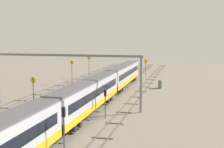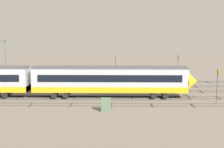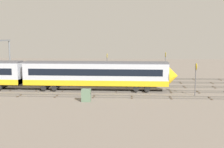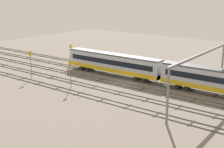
{
  "view_description": "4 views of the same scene",
  "coord_description": "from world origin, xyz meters",
  "px_view_note": "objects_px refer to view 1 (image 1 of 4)",
  "views": [
    {
      "loc": [
        -59.11,
        -18.26,
        11.15
      ],
      "look_at": [
        5.46,
        -2.13,
        2.75
      ],
      "focal_mm": 47.49,
      "sensor_mm": 36.0,
      "label": 1
    },
    {
      "loc": [
        6.52,
        -53.81,
        11.09
      ],
      "look_at": [
        5.74,
        -1.48,
        3.29
      ],
      "focal_mm": 51.07,
      "sensor_mm": 36.0,
      "label": 2
    },
    {
      "loc": [
        11.38,
        -51.8,
        8.93
      ],
      "look_at": [
        7.87,
        0.16,
        2.25
      ],
      "focal_mm": 45.71,
      "sensor_mm": 36.0,
      "label": 3
    },
    {
      "loc": [
        -34.53,
        48.98,
        18.39
      ],
      "look_at": [
        2.33,
        -0.29,
        1.74
      ],
      "focal_mm": 49.17,
      "sensor_mm": 36.0,
      "label": 4
    }
  ],
  "objects_px": {
    "speed_sign_distant_end": "(146,65)",
    "signal_light_trackside_departure": "(105,99)",
    "relay_cabinet": "(160,84)",
    "speed_sign_near_foreground": "(72,69)",
    "speed_sign_mid_trackside": "(89,63)",
    "overhead_gantry": "(65,66)",
    "train": "(90,95)",
    "speed_sign_far_trackside": "(33,93)",
    "signal_light_trackside_approach": "(64,125)"
  },
  "relations": [
    {
      "from": "speed_sign_near_foreground",
      "to": "speed_sign_mid_trackside",
      "type": "relative_size",
      "value": 0.94
    },
    {
      "from": "signal_light_trackside_departure",
      "to": "relay_cabinet",
      "type": "relative_size",
      "value": 2.19
    },
    {
      "from": "speed_sign_mid_trackside",
      "to": "speed_sign_far_trackside",
      "type": "xyz_separation_m",
      "value": [
        -41.85,
        -6.01,
        -0.24
      ]
    },
    {
      "from": "overhead_gantry",
      "to": "speed_sign_near_foreground",
      "type": "bearing_deg",
      "value": 19.3
    },
    {
      "from": "speed_sign_near_foreground",
      "to": "signal_light_trackside_approach",
      "type": "relative_size",
      "value": 1.16
    },
    {
      "from": "speed_sign_distant_end",
      "to": "signal_light_trackside_departure",
      "type": "bearing_deg",
      "value": -179.91
    },
    {
      "from": "speed_sign_near_foreground",
      "to": "signal_light_trackside_departure",
      "type": "xyz_separation_m",
      "value": [
        -27.15,
        -15.65,
        -0.97
      ]
    },
    {
      "from": "overhead_gantry",
      "to": "speed_sign_near_foreground",
      "type": "height_order",
      "value": "overhead_gantry"
    },
    {
      "from": "overhead_gantry",
      "to": "signal_light_trackside_departure",
      "type": "height_order",
      "value": "overhead_gantry"
    },
    {
      "from": "speed_sign_far_trackside",
      "to": "speed_sign_mid_trackside",
      "type": "bearing_deg",
      "value": 8.17
    },
    {
      "from": "speed_sign_far_trackside",
      "to": "relay_cabinet",
      "type": "bearing_deg",
      "value": -27.18
    },
    {
      "from": "speed_sign_mid_trackside",
      "to": "speed_sign_distant_end",
      "type": "distance_m",
      "value": 15.63
    },
    {
      "from": "signal_light_trackside_approach",
      "to": "signal_light_trackside_departure",
      "type": "bearing_deg",
      "value": -0.69
    },
    {
      "from": "speed_sign_far_trackside",
      "to": "signal_light_trackside_departure",
      "type": "xyz_separation_m",
      "value": [
        2.56,
        -9.41,
        -0.98
      ]
    },
    {
      "from": "signal_light_trackside_departure",
      "to": "relay_cabinet",
      "type": "bearing_deg",
      "value": -11.41
    },
    {
      "from": "signal_light_trackside_departure",
      "to": "speed_sign_near_foreground",
      "type": "bearing_deg",
      "value": 29.96
    },
    {
      "from": "speed_sign_near_foreground",
      "to": "signal_light_trackside_departure",
      "type": "distance_m",
      "value": 31.36
    },
    {
      "from": "speed_sign_mid_trackside",
      "to": "speed_sign_distant_end",
      "type": "xyz_separation_m",
      "value": [
        2.85,
        -15.35,
        -0.5
      ]
    },
    {
      "from": "train",
      "to": "overhead_gantry",
      "type": "height_order",
      "value": "overhead_gantry"
    },
    {
      "from": "overhead_gantry",
      "to": "speed_sign_mid_trackside",
      "type": "xyz_separation_m",
      "value": [
        34.92,
        7.75,
        -2.83
      ]
    },
    {
      "from": "train",
      "to": "signal_light_trackside_departure",
      "type": "xyz_separation_m",
      "value": [
        -2.11,
        -2.96,
        -0.03
      ]
    },
    {
      "from": "speed_sign_far_trackside",
      "to": "signal_light_trackside_approach",
      "type": "bearing_deg",
      "value": -140.56
    },
    {
      "from": "speed_sign_far_trackside",
      "to": "signal_light_trackside_approach",
      "type": "height_order",
      "value": "speed_sign_far_trackside"
    },
    {
      "from": "signal_light_trackside_approach",
      "to": "speed_sign_near_foreground",
      "type": "bearing_deg",
      "value": 20.71
    },
    {
      "from": "speed_sign_near_foreground",
      "to": "relay_cabinet",
      "type": "xyz_separation_m",
      "value": [
        -1.17,
        -20.89,
        -2.69
      ]
    },
    {
      "from": "speed_sign_far_trackside",
      "to": "signal_light_trackside_departure",
      "type": "bearing_deg",
      "value": -74.79
    },
    {
      "from": "speed_sign_distant_end",
      "to": "signal_light_trackside_departure",
      "type": "distance_m",
      "value": 42.15
    },
    {
      "from": "speed_sign_near_foreground",
      "to": "speed_sign_mid_trackside",
      "type": "distance_m",
      "value": 12.14
    },
    {
      "from": "signal_light_trackside_approach",
      "to": "train",
      "type": "bearing_deg",
      "value": 9.95
    },
    {
      "from": "speed_sign_far_trackside",
      "to": "speed_sign_distant_end",
      "type": "distance_m",
      "value": 45.67
    },
    {
      "from": "speed_sign_mid_trackside",
      "to": "relay_cabinet",
      "type": "relative_size",
      "value": 3.25
    },
    {
      "from": "speed_sign_distant_end",
      "to": "overhead_gantry",
      "type": "bearing_deg",
      "value": 168.62
    },
    {
      "from": "speed_sign_mid_trackside",
      "to": "speed_sign_far_trackside",
      "type": "bearing_deg",
      "value": -171.83
    },
    {
      "from": "overhead_gantry",
      "to": "signal_light_trackside_approach",
      "type": "relative_size",
      "value": 5.1
    },
    {
      "from": "speed_sign_near_foreground",
      "to": "relay_cabinet",
      "type": "bearing_deg",
      "value": -93.21
    },
    {
      "from": "train",
      "to": "speed_sign_near_foreground",
      "type": "distance_m",
      "value": 28.1
    },
    {
      "from": "speed_sign_mid_trackside",
      "to": "speed_sign_near_foreground",
      "type": "bearing_deg",
      "value": 178.91
    },
    {
      "from": "signal_light_trackside_departure",
      "to": "relay_cabinet",
      "type": "xyz_separation_m",
      "value": [
        25.98,
        -5.25,
        -1.72
      ]
    },
    {
      "from": "speed_sign_near_foreground",
      "to": "train",
      "type": "bearing_deg",
      "value": -153.13
    },
    {
      "from": "speed_sign_mid_trackside",
      "to": "signal_light_trackside_approach",
      "type": "xyz_separation_m",
      "value": [
        -53.08,
        -15.25,
        -0.74
      ]
    },
    {
      "from": "relay_cabinet",
      "to": "signal_light_trackside_approach",
      "type": "bearing_deg",
      "value": 172.25
    },
    {
      "from": "speed_sign_near_foreground",
      "to": "overhead_gantry",
      "type": "bearing_deg",
      "value": -160.7
    },
    {
      "from": "speed_sign_distant_end",
      "to": "speed_sign_far_trackside",
      "type": "bearing_deg",
      "value": 168.19
    },
    {
      "from": "speed_sign_far_trackside",
      "to": "speed_sign_distant_end",
      "type": "bearing_deg",
      "value": -11.81
    },
    {
      "from": "train",
      "to": "speed_sign_distant_end",
      "type": "xyz_separation_m",
      "value": [
        40.04,
        -2.89,
        0.71
      ]
    },
    {
      "from": "speed_sign_far_trackside",
      "to": "speed_sign_near_foreground",
      "type": "bearing_deg",
      "value": 11.86
    },
    {
      "from": "train",
      "to": "relay_cabinet",
      "type": "bearing_deg",
      "value": -18.96
    },
    {
      "from": "train",
      "to": "overhead_gantry",
      "type": "bearing_deg",
      "value": 64.35
    },
    {
      "from": "overhead_gantry",
      "to": "train",
      "type": "bearing_deg",
      "value": -115.65
    },
    {
      "from": "speed_sign_distant_end",
      "to": "signal_light_trackside_approach",
      "type": "distance_m",
      "value": 55.94
    }
  ]
}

